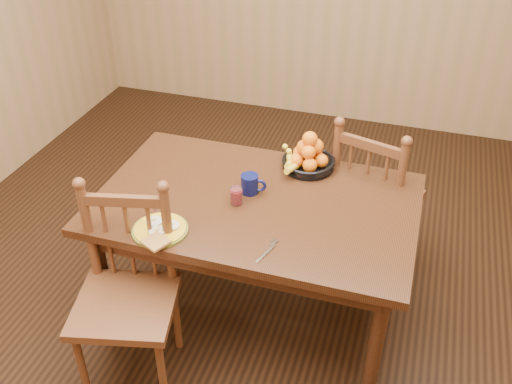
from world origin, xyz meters
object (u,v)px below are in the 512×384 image
(dining_table, at_px, (256,214))
(chair_far, at_px, (373,199))
(coffee_mug, at_px, (250,184))
(fruit_bowl, at_px, (308,158))
(breakfast_plate, at_px, (160,230))
(chair_near, at_px, (127,295))

(dining_table, distance_m, chair_far, 0.80)
(dining_table, bearing_deg, coffee_mug, 128.97)
(dining_table, distance_m, fruit_bowl, 0.44)
(breakfast_plate, bearing_deg, dining_table, 47.11)
(dining_table, height_order, coffee_mug, coffee_mug)
(chair_near, bearing_deg, fruit_bowl, 43.13)
(dining_table, relative_size, chair_far, 1.59)
(breakfast_plate, relative_size, coffee_mug, 2.28)
(chair_far, bearing_deg, chair_near, 65.00)
(chair_far, xyz_separation_m, fruit_bowl, (-0.36, -0.19, 0.32))
(chair_near, xyz_separation_m, breakfast_plate, (0.11, 0.20, 0.27))
(coffee_mug, height_order, fruit_bowl, fruit_bowl)
(chair_near, relative_size, coffee_mug, 7.57)
(dining_table, bearing_deg, fruit_bowl, 65.31)
(dining_table, bearing_deg, chair_far, 46.39)
(dining_table, xyz_separation_m, chair_near, (-0.46, -0.57, -0.17))
(fruit_bowl, bearing_deg, coffee_mug, -124.87)
(chair_far, height_order, coffee_mug, chair_far)
(chair_far, distance_m, coffee_mug, 0.83)
(coffee_mug, relative_size, fruit_bowl, 0.41)
(chair_far, relative_size, breakfast_plate, 3.30)
(dining_table, relative_size, breakfast_plate, 5.25)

